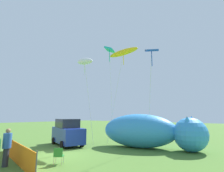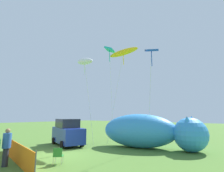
{
  "view_description": "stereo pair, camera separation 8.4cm",
  "coord_description": "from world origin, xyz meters",
  "px_view_note": "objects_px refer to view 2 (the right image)",
  "views": [
    {
      "loc": [
        10.48,
        -7.56,
        2.58
      ],
      "look_at": [
        0.73,
        4.93,
        5.27
      ],
      "focal_mm": 28.0,
      "sensor_mm": 36.0,
      "label": 1
    },
    {
      "loc": [
        10.55,
        -7.5,
        2.58
      ],
      "look_at": [
        0.73,
        4.93,
        5.27
      ],
      "focal_mm": 28.0,
      "sensor_mm": 36.0,
      "label": 2
    }
  ],
  "objects_px": {
    "kite_yellow_hero": "(123,53)",
    "kite_white_ghost": "(85,62)",
    "parked_car": "(68,132)",
    "kite_blue_box": "(151,52)",
    "kite_teal_diamond": "(110,52)",
    "inflatable_cat": "(149,132)",
    "folding_chair": "(58,155)",
    "spectator_in_black_shirt": "(6,145)"
  },
  "relations": [
    {
      "from": "folding_chair",
      "to": "kite_yellow_hero",
      "type": "relative_size",
      "value": 0.09
    },
    {
      "from": "parked_car",
      "to": "kite_yellow_hero",
      "type": "height_order",
      "value": "kite_yellow_hero"
    },
    {
      "from": "kite_blue_box",
      "to": "kite_yellow_hero",
      "type": "height_order",
      "value": "kite_yellow_hero"
    },
    {
      "from": "spectator_in_black_shirt",
      "to": "kite_blue_box",
      "type": "bearing_deg",
      "value": 61.2
    },
    {
      "from": "kite_blue_box",
      "to": "kite_white_ghost",
      "type": "bearing_deg",
      "value": -164.63
    },
    {
      "from": "folding_chair",
      "to": "kite_teal_diamond",
      "type": "bearing_deg",
      "value": -22.76
    },
    {
      "from": "inflatable_cat",
      "to": "folding_chair",
      "type": "bearing_deg",
      "value": -115.53
    },
    {
      "from": "spectator_in_black_shirt",
      "to": "kite_white_ghost",
      "type": "height_order",
      "value": "kite_white_ghost"
    },
    {
      "from": "parked_car",
      "to": "kite_blue_box",
      "type": "distance_m",
      "value": 9.98
    },
    {
      "from": "kite_white_ghost",
      "to": "folding_chair",
      "type": "bearing_deg",
      "value": -55.53
    },
    {
      "from": "spectator_in_black_shirt",
      "to": "kite_teal_diamond",
      "type": "xyz_separation_m",
      "value": [
        -0.78,
        9.48,
        8.16
      ]
    },
    {
      "from": "kite_yellow_hero",
      "to": "kite_white_ghost",
      "type": "xyz_separation_m",
      "value": [
        -2.11,
        -3.27,
        -1.35
      ]
    },
    {
      "from": "parked_car",
      "to": "kite_white_ghost",
      "type": "bearing_deg",
      "value": 39.18
    },
    {
      "from": "parked_car",
      "to": "kite_teal_diamond",
      "type": "bearing_deg",
      "value": 78.62
    },
    {
      "from": "kite_blue_box",
      "to": "kite_white_ghost",
      "type": "relative_size",
      "value": 0.98
    },
    {
      "from": "kite_yellow_hero",
      "to": "kite_teal_diamond",
      "type": "bearing_deg",
      "value": -166.15
    },
    {
      "from": "parked_car",
      "to": "kite_blue_box",
      "type": "xyz_separation_m",
      "value": [
        7.33,
        2.13,
        6.43
      ]
    },
    {
      "from": "parked_car",
      "to": "kite_teal_diamond",
      "type": "xyz_separation_m",
      "value": [
        2.04,
        3.41,
        8.1
      ]
    },
    {
      "from": "parked_car",
      "to": "spectator_in_black_shirt",
      "type": "height_order",
      "value": "parked_car"
    },
    {
      "from": "kite_teal_diamond",
      "to": "kite_yellow_hero",
      "type": "distance_m",
      "value": 1.57
    },
    {
      "from": "spectator_in_black_shirt",
      "to": "kite_yellow_hero",
      "type": "xyz_separation_m",
      "value": [
        0.72,
        9.85,
        7.81
      ]
    },
    {
      "from": "folding_chair",
      "to": "kite_white_ghost",
      "type": "xyz_separation_m",
      "value": [
        -3.21,
        4.67,
        7.0
      ]
    },
    {
      "from": "kite_yellow_hero",
      "to": "kite_white_ghost",
      "type": "relative_size",
      "value": 1.16
    },
    {
      "from": "kite_yellow_hero",
      "to": "folding_chair",
      "type": "bearing_deg",
      "value": -82.13
    },
    {
      "from": "kite_blue_box",
      "to": "parked_car",
      "type": "bearing_deg",
      "value": -163.79
    },
    {
      "from": "folding_chair",
      "to": "kite_blue_box",
      "type": "xyz_separation_m",
      "value": [
        2.7,
        6.29,
        7.02
      ]
    },
    {
      "from": "spectator_in_black_shirt",
      "to": "kite_blue_box",
      "type": "distance_m",
      "value": 11.39
    },
    {
      "from": "inflatable_cat",
      "to": "kite_blue_box",
      "type": "xyz_separation_m",
      "value": [
        0.91,
        -0.92,
        6.28
      ]
    },
    {
      "from": "kite_teal_diamond",
      "to": "inflatable_cat",
      "type": "bearing_deg",
      "value": -4.63
    },
    {
      "from": "parked_car",
      "to": "kite_yellow_hero",
      "type": "distance_m",
      "value": 9.32
    },
    {
      "from": "inflatable_cat",
      "to": "kite_teal_diamond",
      "type": "xyz_separation_m",
      "value": [
        -4.38,
        0.35,
        7.95
      ]
    },
    {
      "from": "parked_car",
      "to": "folding_chair",
      "type": "bearing_deg",
      "value": -22.36
    },
    {
      "from": "inflatable_cat",
      "to": "kite_yellow_hero",
      "type": "bearing_deg",
      "value": 154.35
    },
    {
      "from": "spectator_in_black_shirt",
      "to": "kite_blue_box",
      "type": "relative_size",
      "value": 0.24
    },
    {
      "from": "folding_chair",
      "to": "parked_car",
      "type": "bearing_deg",
      "value": 6.43
    },
    {
      "from": "kite_blue_box",
      "to": "kite_yellow_hero",
      "type": "distance_m",
      "value": 4.34
    },
    {
      "from": "folding_chair",
      "to": "spectator_in_black_shirt",
      "type": "xyz_separation_m",
      "value": [
        -1.81,
        -1.91,
        0.54
      ]
    },
    {
      "from": "spectator_in_black_shirt",
      "to": "kite_white_ghost",
      "type": "distance_m",
      "value": 9.33
    },
    {
      "from": "kite_blue_box",
      "to": "kite_teal_diamond",
      "type": "bearing_deg",
      "value": 166.42
    },
    {
      "from": "folding_chair",
      "to": "inflatable_cat",
      "type": "distance_m",
      "value": 7.47
    },
    {
      "from": "inflatable_cat",
      "to": "kite_teal_diamond",
      "type": "bearing_deg",
      "value": 163.77
    },
    {
      "from": "spectator_in_black_shirt",
      "to": "kite_yellow_hero",
      "type": "bearing_deg",
      "value": 85.84
    }
  ]
}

